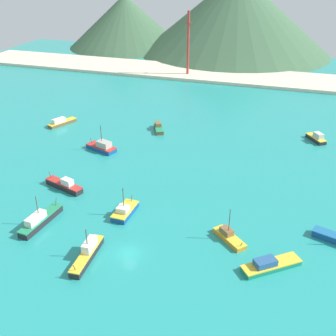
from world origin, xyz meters
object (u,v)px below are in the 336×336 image
object	(u,v)px
fishing_boat_1	(88,253)
fishing_boat_2	(270,265)
fishing_boat_0	(317,138)
fishing_boat_3	(159,128)
fishing_boat_5	(125,211)
radio_tower	(188,44)
fishing_boat_9	(40,220)
fishing_boat_10	(65,185)
fishing_boat_7	(61,122)
fishing_boat_6	(229,237)
fishing_boat_4	(102,147)

from	to	relation	value
fishing_boat_1	fishing_boat_2	world-z (taller)	fishing_boat_1
fishing_boat_0	fishing_boat_3	xyz separation A→B (m)	(-44.21, -6.11, -0.16)
fishing_boat_5	radio_tower	bearing A→B (deg)	98.80
fishing_boat_9	fishing_boat_10	xyz separation A→B (m)	(-2.59, 13.43, -0.11)
fishing_boat_1	fishing_boat_2	bearing A→B (deg)	13.17
fishing_boat_3	radio_tower	world-z (taller)	radio_tower
fishing_boat_0	fishing_boat_1	world-z (taller)	fishing_boat_1
fishing_boat_1	fishing_boat_9	distance (m)	14.64
radio_tower	fishing_boat_7	bearing A→B (deg)	-108.27
fishing_boat_5	fishing_boat_6	size ratio (longest dim) A/B	1.06
fishing_boat_1	fishing_boat_7	size ratio (longest dim) A/B	1.12
fishing_boat_3	fishing_boat_10	world-z (taller)	fishing_boat_10
fishing_boat_7	fishing_boat_9	xyz separation A→B (m)	(23.51, -46.98, 0.19)
fishing_boat_7	radio_tower	distance (m)	69.67
fishing_boat_6	fishing_boat_1	bearing A→B (deg)	-150.37
fishing_boat_4	fishing_boat_9	xyz separation A→B (m)	(3.59, -34.15, 0.01)
fishing_boat_2	fishing_boat_9	world-z (taller)	fishing_boat_9
fishing_boat_3	fishing_boat_4	bearing A→B (deg)	-118.26
fishing_boat_2	fishing_boat_6	size ratio (longest dim) A/B	1.41
fishing_boat_4	fishing_boat_7	distance (m)	23.69
fishing_boat_2	fishing_boat_3	distance (m)	63.10
fishing_boat_6	fishing_boat_10	size ratio (longest dim) A/B	0.69
fishing_boat_6	radio_tower	world-z (taller)	radio_tower
fishing_boat_0	fishing_boat_10	xyz separation A→B (m)	(-52.77, -44.60, -0.03)
fishing_boat_4	radio_tower	size ratio (longest dim) A/B	0.34
fishing_boat_6	radio_tower	size ratio (longest dim) A/B	0.26
fishing_boat_2	fishing_boat_10	bearing A→B (deg)	164.73
fishing_boat_0	fishing_boat_9	bearing A→B (deg)	-130.84
fishing_boat_1	radio_tower	distance (m)	119.72
fishing_boat_6	fishing_boat_9	size ratio (longest dim) A/B	0.62
fishing_boat_7	radio_tower	size ratio (longest dim) A/B	0.36
radio_tower	fishing_boat_6	bearing A→B (deg)	-70.54
fishing_boat_2	fishing_boat_6	world-z (taller)	fishing_boat_6
fishing_boat_9	radio_tower	world-z (taller)	radio_tower
fishing_boat_0	fishing_boat_3	distance (m)	44.63
fishing_boat_0	fishing_boat_7	xyz separation A→B (m)	(-73.68, -11.05, -0.10)
fishing_boat_2	radio_tower	bearing A→B (deg)	112.12
fishing_boat_3	fishing_boat_1	bearing A→B (deg)	-82.75
fishing_boat_0	fishing_boat_10	distance (m)	69.09
fishing_boat_5	fishing_boat_9	bearing A→B (deg)	-149.72
fishing_boat_3	fishing_boat_5	world-z (taller)	fishing_boat_5
fishing_boat_3	fishing_boat_6	world-z (taller)	fishing_boat_6
fishing_boat_1	fishing_boat_3	world-z (taller)	fishing_boat_1
fishing_boat_2	fishing_boat_4	xyz separation A→B (m)	(-46.73, 33.20, 0.31)
fishing_boat_6	fishing_boat_9	xyz separation A→B (m)	(-35.29, -6.46, 0.34)
fishing_boat_3	fishing_boat_6	size ratio (longest dim) A/B	1.11
fishing_boat_7	radio_tower	bearing A→B (deg)	71.73
fishing_boat_0	fishing_boat_6	world-z (taller)	fishing_boat_6
fishing_boat_1	fishing_boat_6	bearing A→B (deg)	29.63
radio_tower	fishing_boat_9	bearing A→B (deg)	-88.97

